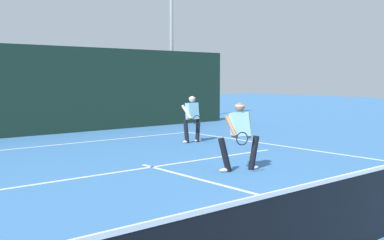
{
  "coord_description": "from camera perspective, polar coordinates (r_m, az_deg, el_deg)",
  "views": [
    {
      "loc": [
        -6.23,
        -3.03,
        2.14
      ],
      "look_at": [
        1.66,
        6.51,
        1.0
      ],
      "focal_mm": 43.33,
      "sensor_mm": 36.0,
      "label": 1
    }
  ],
  "objects": [
    {
      "name": "light_pole",
      "position": [
        23.06,
        -2.56,
        12.58
      ],
      "size": [
        0.55,
        0.44,
        8.41
      ],
      "color": "#9EA39E",
      "rests_on": "ground_plane"
    },
    {
      "name": "back_fence_windscreen",
      "position": [
        17.89,
        -19.24,
        3.45
      ],
      "size": [
        18.75,
        0.12,
        3.33
      ],
      "primitive_type": "cube",
      "color": "#172E24",
      "rests_on": "ground_plane"
    },
    {
      "name": "player_near",
      "position": [
        10.62,
        5.89,
        -1.67
      ],
      "size": [
        1.09,
        0.86,
        1.58
      ],
      "rotation": [
        0.0,
        0.0,
        2.87
      ],
      "color": "black",
      "rests_on": "ground_plane"
    },
    {
      "name": "court_line_baseline_far",
      "position": [
        15.46,
        -15.46,
        -2.87
      ],
      "size": [
        10.2,
        0.1,
        0.01
      ],
      "primitive_type": "cube",
      "color": "white",
      "rests_on": "ground_plane"
    },
    {
      "name": "court_line_service",
      "position": [
        11.18,
        -4.93,
        -5.78
      ],
      "size": [
        8.31,
        0.1,
        0.01
      ],
      "primitive_type": "cube",
      "color": "white",
      "rests_on": "ground_plane"
    },
    {
      "name": "player_far",
      "position": [
        15.19,
        0.02,
        0.34
      ],
      "size": [
        0.81,
        0.86,
        1.54
      ],
      "rotation": [
        0.0,
        0.0,
        3.11
      ],
      "color": "black",
      "rests_on": "ground_plane"
    },
    {
      "name": "court_line_centre",
      "position": [
        9.06,
        5.33,
        -8.4
      ],
      "size": [
        0.1,
        6.4,
        0.01
      ],
      "primitive_type": "cube",
      "color": "white",
      "rests_on": "ground_plane"
    }
  ]
}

